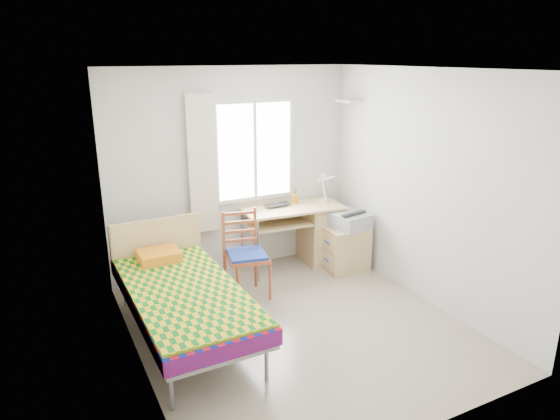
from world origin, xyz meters
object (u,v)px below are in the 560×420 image
(bed, at_px, (182,293))
(desk, at_px, (315,230))
(chair, at_px, (245,250))
(cabinet, at_px, (344,248))
(printer, at_px, (348,220))

(bed, relative_size, desk, 1.62)
(bed, xyz_separation_m, chair, (0.91, 0.53, 0.11))
(desk, height_order, chair, chair)
(desk, relative_size, cabinet, 2.34)
(chair, relative_size, cabinet, 1.76)
(chair, distance_m, printer, 1.49)
(desk, relative_size, chair, 1.32)
(bed, bearing_deg, printer, 13.43)
(bed, height_order, cabinet, bed)
(bed, height_order, desk, bed)
(chair, bearing_deg, bed, -138.52)
(chair, bearing_deg, desk, 33.95)
(bed, height_order, chair, chair)
(printer, bearing_deg, chair, 173.13)
(bed, distance_m, desk, 2.40)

